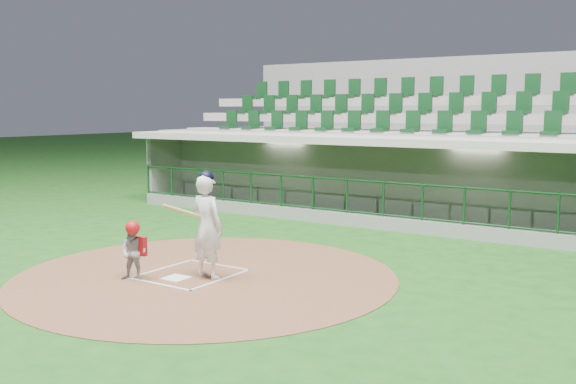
# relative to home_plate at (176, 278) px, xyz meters

# --- Properties ---
(ground) EXTENTS (120.00, 120.00, 0.00)m
(ground) POSITION_rel_home_plate_xyz_m (0.00, 0.70, -0.02)
(ground) COLOR #184914
(ground) RESTS_ON ground
(dirt_circle) EXTENTS (7.20, 7.20, 0.01)m
(dirt_circle) POSITION_rel_home_plate_xyz_m (0.30, 0.50, -0.02)
(dirt_circle) COLOR brown
(dirt_circle) RESTS_ON ground
(home_plate) EXTENTS (0.43, 0.43, 0.02)m
(home_plate) POSITION_rel_home_plate_xyz_m (0.00, 0.00, 0.00)
(home_plate) COLOR white
(home_plate) RESTS_ON dirt_circle
(batter_box_chalk) EXTENTS (1.55, 1.80, 0.01)m
(batter_box_chalk) POSITION_rel_home_plate_xyz_m (0.00, 0.40, -0.00)
(batter_box_chalk) COLOR white
(batter_box_chalk) RESTS_ON ground
(dugout_structure) EXTENTS (16.40, 3.70, 3.00)m
(dugout_structure) POSITION_rel_home_plate_xyz_m (0.18, 8.53, 0.94)
(dugout_structure) COLOR gray
(dugout_structure) RESTS_ON ground
(seating_deck) EXTENTS (17.00, 6.72, 5.15)m
(seating_deck) POSITION_rel_home_plate_xyz_m (0.00, 11.61, 1.40)
(seating_deck) COLOR gray
(seating_deck) RESTS_ON ground
(batter) EXTENTS (0.91, 0.90, 2.01)m
(batter) POSITION_rel_home_plate_xyz_m (0.45, 0.38, 0.99)
(batter) COLOR white
(batter) RESTS_ON dirt_circle
(catcher) EXTENTS (0.61, 0.55, 1.10)m
(catcher) POSITION_rel_home_plate_xyz_m (-0.59, -0.47, 0.54)
(catcher) COLOR gray
(catcher) RESTS_ON dirt_circle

